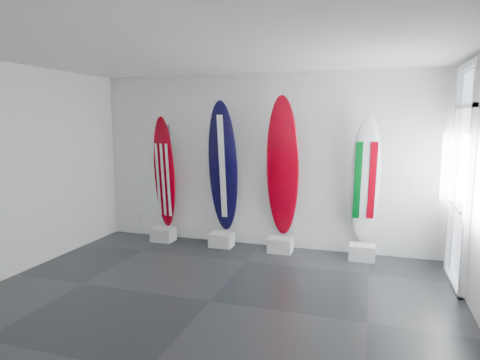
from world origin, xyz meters
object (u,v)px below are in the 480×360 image
(surfboard_navy, at_px, (223,168))
(surfboard_italy, at_px, (365,181))
(surfboard_swiss, at_px, (283,168))
(surfboard_usa, at_px, (164,173))

(surfboard_navy, distance_m, surfboard_italy, 2.38)
(surfboard_navy, relative_size, surfboard_swiss, 0.97)
(surfboard_usa, height_order, surfboard_italy, surfboard_usa)
(surfboard_swiss, bearing_deg, surfboard_italy, -3.30)
(surfboard_usa, xyz_separation_m, surfboard_navy, (1.14, 0.00, 0.13))
(surfboard_swiss, distance_m, surfboard_italy, 1.34)
(surfboard_usa, bearing_deg, surfboard_swiss, 10.51)
(surfboard_usa, height_order, surfboard_swiss, surfboard_swiss)
(surfboard_swiss, xyz_separation_m, surfboard_italy, (1.33, 0.00, -0.17))
(surfboard_usa, relative_size, surfboard_navy, 0.88)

